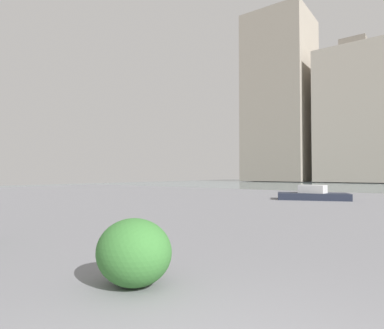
{
  "coord_description": "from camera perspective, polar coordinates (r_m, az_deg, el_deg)",
  "views": [
    {
      "loc": [
        -0.89,
        1.42,
        1.46
      ],
      "look_at": [
        6.27,
        -8.21,
        1.82
      ],
      "focal_mm": 29.85,
      "sensor_mm": 36.0,
      "label": 1
    }
  ],
  "objects": [
    {
      "name": "building_slab",
      "position": [
        67.34,
        27.05,
        7.74
      ],
      "size": [
        12.54,
        11.17,
        26.63
      ],
      "color": "#B2A899",
      "rests_on": "ground"
    },
    {
      "name": "building_annex",
      "position": [
        72.5,
        15.47,
        11.28
      ],
      "size": [
        12.76,
        13.21,
        37.39
      ],
      "color": "#9E9384",
      "rests_on": "ground"
    },
    {
      "name": "shrub_low",
      "position": [
        4.39,
        -10.34,
        -15.15
      ],
      "size": [
        1.03,
        0.93,
        0.88
      ],
      "color": "#387533",
      "rests_on": "ground"
    },
    {
      "name": "boat",
      "position": [
        19.4,
        20.76,
        -5.27
      ],
      "size": [
        4.13,
        2.91,
        0.95
      ],
      "color": "#1E2333",
      "rests_on": "ground"
    }
  ]
}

